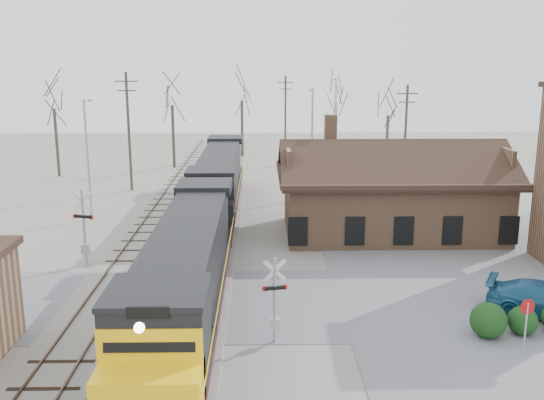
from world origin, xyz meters
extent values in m
plane|color=gray|center=(0.00, 0.00, 0.00)|extent=(140.00, 140.00, 0.00)
cube|color=slate|center=(0.00, 0.00, 0.01)|extent=(60.00, 9.00, 0.03)
cube|color=slate|center=(18.00, 4.00, 0.02)|extent=(22.00, 26.00, 0.03)
cube|color=gray|center=(0.00, 15.00, 0.06)|extent=(3.40, 90.00, 0.12)
cube|color=#473323|center=(-0.72, 15.00, 0.17)|extent=(0.08, 90.00, 0.14)
cube|color=#473323|center=(0.72, 15.00, 0.17)|extent=(0.08, 90.00, 0.14)
cube|color=gray|center=(-4.50, 15.00, 0.06)|extent=(3.40, 90.00, 0.12)
cube|color=#473323|center=(-5.22, 15.00, 0.17)|extent=(0.08, 90.00, 0.14)
cube|color=#473323|center=(-3.78, 15.00, 0.17)|extent=(0.08, 90.00, 0.14)
cube|color=#8C6548|center=(12.00, 12.00, 2.00)|extent=(14.00, 8.00, 4.00)
cube|color=black|center=(12.00, 12.00, 4.10)|extent=(15.20, 9.20, 0.30)
cube|color=black|center=(12.00, 9.70, 5.10)|extent=(15.00, 4.71, 2.66)
cube|color=black|center=(12.00, 14.30, 5.10)|extent=(15.00, 4.71, 2.66)
cube|color=#8C6548|center=(8.00, 13.50, 6.80)|extent=(0.80, 0.80, 2.20)
cube|color=black|center=(0.00, -8.87, 0.57)|extent=(2.58, 4.13, 1.03)
cube|color=black|center=(0.00, 4.55, 0.57)|extent=(2.58, 4.13, 1.03)
cube|color=black|center=(0.00, -2.16, 1.39)|extent=(3.10, 20.64, 0.36)
cube|color=maroon|center=(0.00, -2.16, 1.17)|extent=(3.12, 20.64, 0.12)
cube|color=black|center=(0.00, -0.87, 2.99)|extent=(2.68, 14.97, 2.89)
cube|color=black|center=(0.00, -9.80, 2.99)|extent=(3.10, 2.89, 2.89)
cube|color=yellow|center=(0.00, -11.55, 2.12)|extent=(3.10, 1.86, 1.44)
cylinder|color=#FFF2CC|center=(0.00, -12.50, 4.54)|extent=(0.29, 0.10, 0.29)
cube|color=black|center=(0.00, 12.27, 0.57)|extent=(2.58, 4.13, 1.03)
cube|color=black|center=(0.00, 25.69, 0.57)|extent=(2.58, 4.13, 1.03)
cube|color=black|center=(0.00, 18.98, 1.39)|extent=(3.10, 20.64, 0.36)
cube|color=maroon|center=(0.00, 18.98, 1.17)|extent=(3.12, 20.64, 0.12)
cube|color=black|center=(0.00, 20.27, 2.99)|extent=(2.68, 14.97, 2.89)
cube|color=black|center=(0.00, 11.34, 2.99)|extent=(3.10, 2.89, 2.89)
cube|color=black|center=(0.00, 9.59, 2.12)|extent=(3.10, 1.86, 1.44)
cube|color=black|center=(0.00, 8.56, 0.57)|extent=(2.89, 0.25, 1.03)
cylinder|color=#A5A8AD|center=(3.81, -4.24, 1.86)|extent=(0.13, 0.13, 3.72)
cube|color=silver|center=(3.81, -4.24, 3.16)|extent=(0.96, 0.23, 0.97)
cube|color=silver|center=(3.81, -4.24, 3.16)|extent=(0.96, 0.23, 0.97)
cube|color=black|center=(3.81, -4.24, 2.42)|extent=(0.85, 0.31, 0.14)
cylinder|color=#B20C0C|center=(3.40, -4.32, 2.42)|extent=(0.23, 0.12, 0.22)
cylinder|color=#B20C0C|center=(4.22, -4.16, 2.42)|extent=(0.23, 0.12, 0.22)
cube|color=#A5A8AD|center=(3.81, -4.24, 0.84)|extent=(0.37, 0.28, 0.46)
cylinder|color=#A5A8AD|center=(-6.78, 5.63, 2.23)|extent=(0.16, 0.16, 4.47)
cube|color=silver|center=(-6.78, 5.63, 3.80)|extent=(1.14, 0.35, 1.17)
cube|color=silver|center=(-6.78, 5.63, 3.80)|extent=(1.14, 0.35, 1.17)
cube|color=black|center=(-6.78, 5.63, 2.90)|extent=(1.01, 0.41, 0.17)
cylinder|color=#B20C0C|center=(-6.29, 5.50, 2.90)|extent=(0.28, 0.15, 0.27)
cylinder|color=#B20C0C|center=(-7.26, 5.76, 2.90)|extent=(0.28, 0.15, 0.27)
cube|color=#A5A8AD|center=(-6.78, 5.63, 1.01)|extent=(0.45, 0.34, 0.56)
cylinder|color=#A5A8AD|center=(13.97, -5.05, 1.02)|extent=(0.07, 0.07, 2.04)
cylinder|color=#B20C0C|center=(13.97, -5.05, 1.85)|extent=(0.64, 0.20, 0.65)
sphere|color=#113311|center=(12.87, -3.95, 0.77)|extent=(1.54, 1.54, 1.54)
sphere|color=#113311|center=(14.45, -3.70, 0.63)|extent=(1.26, 1.26, 1.26)
cylinder|color=#A5A8AD|center=(-9.22, 15.74, 4.40)|extent=(0.18, 0.18, 8.80)
cylinder|color=#A5A8AD|center=(-9.22, 16.64, 8.70)|extent=(0.12, 1.80, 0.12)
cube|color=#A5A8AD|center=(-9.22, 17.44, 8.60)|extent=(0.25, 0.50, 0.12)
cylinder|color=#A5A8AD|center=(7.54, 22.92, 4.59)|extent=(0.18, 0.18, 9.19)
cylinder|color=#A5A8AD|center=(7.54, 23.82, 9.09)|extent=(0.12, 1.80, 0.12)
cube|color=#A5A8AD|center=(7.54, 24.62, 8.99)|extent=(0.25, 0.50, 0.12)
cylinder|color=#A5A8AD|center=(10.62, 32.41, 4.87)|extent=(0.18, 0.18, 9.74)
cylinder|color=#A5A8AD|center=(10.62, 33.31, 9.64)|extent=(0.12, 1.80, 0.12)
cube|color=#A5A8AD|center=(10.62, 34.11, 9.54)|extent=(0.25, 0.50, 0.12)
cylinder|color=#382D23|center=(-8.42, 26.09, 5.24)|extent=(0.24, 0.24, 10.49)
cube|color=#382D23|center=(-8.42, 26.09, 9.69)|extent=(2.00, 0.10, 0.10)
cube|color=#382D23|center=(-8.42, 26.09, 8.89)|extent=(1.60, 0.10, 0.10)
cylinder|color=#382D23|center=(6.24, 46.68, 4.82)|extent=(0.24, 0.24, 9.64)
cube|color=#382D23|center=(6.24, 46.68, 8.84)|extent=(2.00, 0.10, 0.10)
cube|color=#382D23|center=(6.24, 46.68, 8.04)|extent=(1.60, 0.10, 0.10)
cylinder|color=#382D23|center=(16.94, 29.39, 4.62)|extent=(0.24, 0.24, 9.24)
cube|color=#382D23|center=(16.94, 29.39, 8.44)|extent=(2.00, 0.10, 0.10)
cube|color=#382D23|center=(16.94, 29.39, 7.64)|extent=(1.60, 0.10, 0.10)
cylinder|color=#382D23|center=(-17.20, 33.12, 3.40)|extent=(0.32, 0.32, 6.80)
cylinder|color=#382D23|center=(-6.15, 37.34, 3.40)|extent=(0.32, 0.32, 6.81)
cylinder|color=#382D23|center=(0.98, 45.52, 3.36)|extent=(0.32, 0.32, 6.72)
cylinder|color=#382D23|center=(12.13, 44.69, 3.26)|extent=(0.32, 0.32, 6.53)
cylinder|color=#382D23|center=(17.26, 39.18, 2.77)|extent=(0.32, 0.32, 5.54)
camera|label=1|loc=(3.29, -27.56, 11.55)|focal=40.00mm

